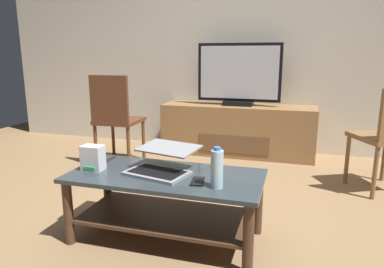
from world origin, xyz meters
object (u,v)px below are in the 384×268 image
at_px(media_cabinet, 238,130).
at_px(water_bottle_near, 217,169).
at_px(router_box, 93,158).
at_px(tv_remote, 107,159).
at_px(laptop, 162,163).
at_px(coffee_table, 166,194).
at_px(television, 239,76).
at_px(cell_phone, 197,181).
at_px(side_chair, 115,115).

height_order(media_cabinet, water_bottle_near, water_bottle_near).
xyz_separation_m(router_box, tv_remote, (-0.02, 0.20, -0.07)).
relative_size(laptop, water_bottle_near, 1.93).
bearing_deg(laptop, coffee_table, -41.37).
relative_size(television, cell_phone, 6.86).
relative_size(side_chair, water_bottle_near, 4.11).
xyz_separation_m(laptop, cell_phone, (0.27, -0.11, -0.06)).
xyz_separation_m(coffee_table, tv_remote, (-0.50, 0.15, 0.15)).
height_order(media_cabinet, tv_remote, media_cabinet).
distance_m(laptop, cell_phone, 0.29).
height_order(media_cabinet, router_box, router_box).
relative_size(media_cabinet, laptop, 3.90).
relative_size(coffee_table, television, 1.26).
distance_m(coffee_table, television, 2.21).
bearing_deg(media_cabinet, side_chair, -144.77).
height_order(coffee_table, laptop, laptop).
relative_size(media_cabinet, water_bottle_near, 7.53).
distance_m(media_cabinet, side_chair, 1.45).
bearing_deg(laptop, television, 86.23).
bearing_deg(media_cabinet, television, -90.00).
bearing_deg(laptop, side_chair, 128.73).
relative_size(side_chair, cell_phone, 6.90).
height_order(side_chair, router_box, side_chair).
distance_m(television, router_box, 2.28).
xyz_separation_m(coffee_table, side_chair, (-1.06, 1.31, 0.24)).
relative_size(router_box, water_bottle_near, 0.69).
distance_m(television, tv_remote, 2.11).
height_order(television, laptop, television).
relative_size(coffee_table, tv_remote, 7.56).
bearing_deg(router_box, water_bottle_near, -5.28).
height_order(side_chair, tv_remote, side_chair).
distance_m(coffee_table, laptop, 0.20).
distance_m(coffee_table, tv_remote, 0.54).
xyz_separation_m(coffee_table, router_box, (-0.47, -0.06, 0.22)).
bearing_deg(side_chair, cell_phone, -47.13).
relative_size(coffee_table, router_box, 7.50).
bearing_deg(cell_phone, laptop, 149.81).
bearing_deg(water_bottle_near, television, 96.48).
bearing_deg(side_chair, coffee_table, -51.00).
xyz_separation_m(side_chair, laptop, (1.03, -1.28, -0.04)).
relative_size(television, router_box, 5.95).
bearing_deg(router_box, side_chair, 113.24).
height_order(media_cabinet, laptop, laptop).
relative_size(router_box, tv_remote, 1.01).
bearing_deg(water_bottle_near, cell_phone, 158.16).
xyz_separation_m(coffee_table, water_bottle_near, (0.36, -0.13, 0.25)).
bearing_deg(coffee_table, media_cabinet, 87.24).
xyz_separation_m(coffee_table, media_cabinet, (0.10, 2.13, -0.01)).
bearing_deg(television, tv_remote, -106.94).
distance_m(coffee_table, water_bottle_near, 0.45).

